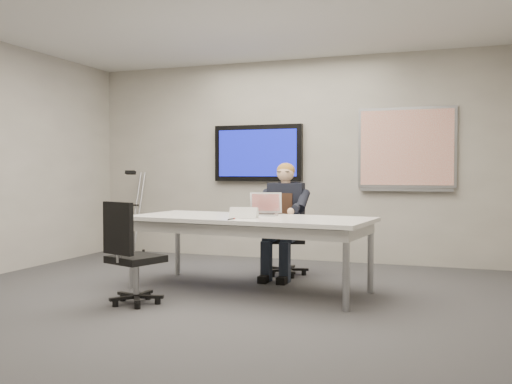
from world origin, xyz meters
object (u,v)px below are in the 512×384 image
(seated_person, at_px, (282,232))
(laptop, at_px, (263,209))
(office_chair_far, at_px, (287,249))
(office_chair_near, at_px, (132,273))
(conference_table, at_px, (249,225))

(seated_person, height_order, laptop, seated_person)
(office_chair_far, distance_m, office_chair_near, 2.17)
(laptop, bearing_deg, seated_person, 72.35)
(office_chair_far, relative_size, seated_person, 0.73)
(office_chair_far, height_order, seated_person, seated_person)
(office_chair_far, relative_size, office_chair_near, 1.02)
(office_chair_far, bearing_deg, laptop, -108.89)
(office_chair_near, relative_size, seated_person, 0.72)
(conference_table, distance_m, laptop, 0.30)
(conference_table, height_order, laptop, laptop)
(conference_table, relative_size, office_chair_far, 2.65)
(conference_table, height_order, seated_person, seated_person)
(laptop, bearing_deg, conference_table, -116.82)
(office_chair_near, xyz_separation_m, laptop, (0.87, 1.21, 0.53))
(conference_table, xyz_separation_m, seated_person, (0.11, 0.78, -0.14))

